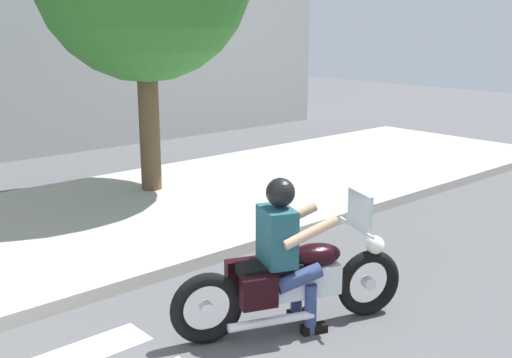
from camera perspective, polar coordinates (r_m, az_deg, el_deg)
motorcycle at (r=5.66m, az=3.46°, el=-9.52°), size 2.16×1.01×1.25m
rider at (r=5.50m, az=2.77°, el=-6.09°), size 0.75×0.68×1.45m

